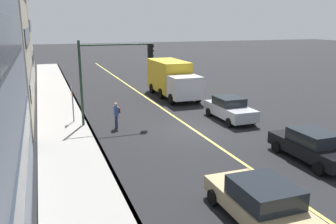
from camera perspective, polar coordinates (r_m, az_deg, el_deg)
name	(u,v)px	position (r m, az deg, el deg)	size (l,w,h in m)	color
ground	(193,129)	(22.17, 4.12, -2.85)	(200.00, 200.00, 0.00)	black
sidewalk_slab	(68,142)	(20.39, -15.93, -4.71)	(80.00, 3.20, 0.15)	gray
curb_edge	(96,139)	(20.53, -11.69, -4.32)	(80.00, 0.16, 0.15)	slate
lane_stripe_center	(193,129)	(22.17, 4.12, -2.83)	(80.00, 0.16, 0.01)	#D8CC4C
car_silver	(230,109)	(24.42, 10.02, 0.52)	(4.39, 1.99, 1.59)	#A8AAB2
car_tan	(261,202)	(12.41, 14.85, -13.89)	(4.50, 2.12, 1.49)	tan
car_black	(312,146)	(18.35, 22.38, -5.06)	(4.51, 1.99, 1.53)	black
truck_yellow	(172,78)	(31.74, 0.61, 5.52)	(7.73, 2.66, 3.19)	silver
pedestrian_with_backpack	(116,113)	(22.33, -8.39, -0.23)	(0.40, 0.36, 1.68)	#262D4C
traffic_light_mast	(111,67)	(22.81, -9.26, 7.31)	(0.28, 4.91, 5.49)	#1E3823
street_sign_post	(73,101)	(23.88, -15.26, 1.75)	(0.60, 0.08, 2.61)	slate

